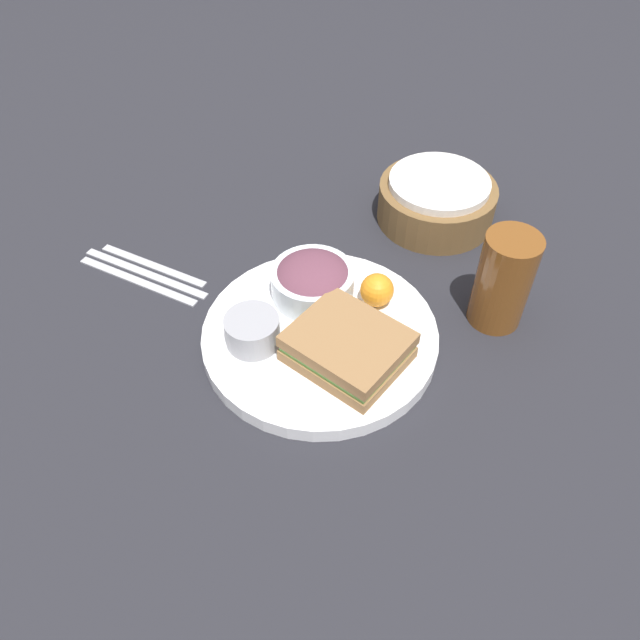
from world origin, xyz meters
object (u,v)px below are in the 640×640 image
object	(u,v)px
fork	(137,280)
knife	(145,273)
sandwich	(348,347)
salad_bowl	(313,280)
dressing_cup	(252,331)
plate	(320,336)
spoon	(153,265)
bread_basket	(437,200)
drink_glass	(503,280)

from	to	relation	value
fork	knife	bearing A→B (deg)	-90.00
sandwich	salad_bowl	size ratio (longest dim) A/B	1.32
salad_bowl	dressing_cup	distance (m)	0.11
plate	spoon	world-z (taller)	plate
dressing_cup	spoon	distance (m)	0.23
dressing_cup	bread_basket	size ratio (longest dim) A/B	0.38
sandwich	knife	world-z (taller)	sandwich
dressing_cup	drink_glass	bearing A→B (deg)	59.13
plate	drink_glass	world-z (taller)	drink_glass
plate	spoon	bearing A→B (deg)	-162.92
salad_bowl	dressing_cup	xyz separation A→B (m)	(0.01, -0.11, -0.01)
drink_glass	bread_basket	distance (m)	0.22
dressing_cup	fork	xyz separation A→B (m)	(-0.21, -0.04, -0.04)
drink_glass	spoon	bearing A→B (deg)	-144.01
bread_basket	salad_bowl	bearing A→B (deg)	-86.87
bread_basket	fork	bearing A→B (deg)	-113.86
sandwich	salad_bowl	distance (m)	0.12
plate	salad_bowl	bearing A→B (deg)	146.18
knife	spoon	bearing A→B (deg)	-90.00
sandwich	spoon	distance (m)	0.33
plate	bread_basket	distance (m)	0.31
fork	plate	bearing A→B (deg)	-176.32
plate	knife	size ratio (longest dim) A/B	1.44
spoon	plate	bearing A→B (deg)	176.32
dressing_cup	bread_basket	distance (m)	0.38
sandwich	bread_basket	distance (m)	0.33
dressing_cup	salad_bowl	bearing A→B (deg)	97.06
salad_bowl	knife	bearing A→B (deg)	-146.47
plate	drink_glass	bearing A→B (deg)	58.79
sandwich	salad_bowl	world-z (taller)	salad_bowl
dressing_cup	bread_basket	world-z (taller)	bread_basket
spoon	fork	bearing A→B (deg)	90.00
dressing_cup	bread_basket	xyz separation A→B (m)	(-0.03, 0.38, -0.01)
fork	spoon	size ratio (longest dim) A/B	1.11
dressing_cup	knife	size ratio (longest dim) A/B	0.33
bread_basket	knife	bearing A→B (deg)	-115.49
sandwich	dressing_cup	xyz separation A→B (m)	(-0.10, -0.07, -0.00)
plate	fork	distance (m)	0.28
salad_bowl	spoon	bearing A→B (deg)	-150.60
spoon	sandwich	bearing A→B (deg)	172.69
plate	sandwich	distance (m)	0.06
dressing_cup	sandwich	bearing A→B (deg)	34.97
salad_bowl	bread_basket	world-z (taller)	salad_bowl
salad_bowl	spoon	distance (m)	0.25
bread_basket	knife	world-z (taller)	bread_basket
spoon	salad_bowl	bearing A→B (deg)	-171.35
drink_glass	knife	distance (m)	0.49
plate	salad_bowl	xyz separation A→B (m)	(-0.06, 0.04, 0.04)
bread_basket	fork	size ratio (longest dim) A/B	0.89
sandwich	salad_bowl	bearing A→B (deg)	159.04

